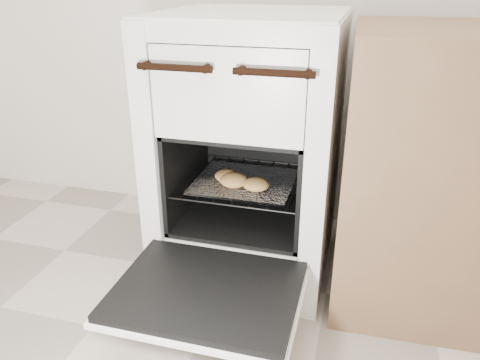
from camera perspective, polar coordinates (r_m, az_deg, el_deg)
name	(u,v)px	position (r m, az deg, el deg)	size (l,w,h in m)	color
stove	(251,151)	(1.59, 1.31, 3.50)	(0.57, 0.63, 0.87)	silver
oven_door	(207,293)	(1.30, -4.06, -13.54)	(0.51, 0.40, 0.04)	black
oven_rack	(246,181)	(1.57, 0.73, -0.10)	(0.41, 0.40, 0.01)	black
foil_sheet	(245,181)	(1.55, 0.55, -0.18)	(0.32, 0.28, 0.01)	white
baked_rolls	(239,180)	(1.50, -0.17, -0.01)	(0.22, 0.16, 0.04)	tan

